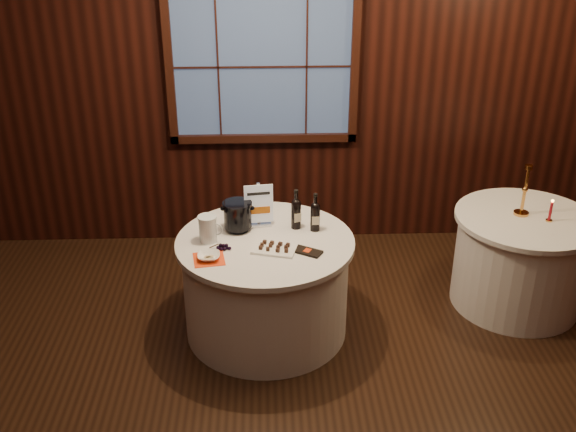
{
  "coord_description": "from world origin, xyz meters",
  "views": [
    {
      "loc": [
        0.01,
        -3.22,
        3.05
      ],
      "look_at": [
        0.16,
        0.9,
        1.01
      ],
      "focal_mm": 42.0,
      "sensor_mm": 36.0,
      "label": 1
    }
  ],
  "objects_px": {
    "brass_candlestick": "(524,197)",
    "red_candle": "(550,213)",
    "side_table": "(520,260)",
    "glass_pitcher": "(208,228)",
    "cracker_bowl": "(209,256)",
    "ice_bucket": "(238,216)",
    "chocolate_plate": "(275,248)",
    "main_table": "(266,285)",
    "chocolate_box": "(307,252)",
    "grape_bunch": "(223,247)",
    "sign_stand": "(259,211)",
    "port_bottle_left": "(296,212)",
    "port_bottle_right": "(315,215)"
  },
  "relations": [
    {
      "from": "chocolate_plate",
      "to": "brass_candlestick",
      "type": "relative_size",
      "value": 0.82
    },
    {
      "from": "port_bottle_right",
      "to": "chocolate_plate",
      "type": "distance_m",
      "value": 0.43
    },
    {
      "from": "port_bottle_left",
      "to": "glass_pitcher",
      "type": "relative_size",
      "value": 1.57
    },
    {
      "from": "grape_bunch",
      "to": "cracker_bowl",
      "type": "distance_m",
      "value": 0.17
    },
    {
      "from": "chocolate_box",
      "to": "red_candle",
      "type": "distance_m",
      "value": 1.89
    },
    {
      "from": "ice_bucket",
      "to": "port_bottle_left",
      "type": "bearing_deg",
      "value": 2.4
    },
    {
      "from": "cracker_bowl",
      "to": "ice_bucket",
      "type": "bearing_deg",
      "value": 66.48
    },
    {
      "from": "glass_pitcher",
      "to": "red_candle",
      "type": "height_order",
      "value": "glass_pitcher"
    },
    {
      "from": "side_table",
      "to": "port_bottle_left",
      "type": "xyz_separation_m",
      "value": [
        -1.77,
        -0.12,
        0.51
      ]
    },
    {
      "from": "ice_bucket",
      "to": "brass_candlestick",
      "type": "distance_m",
      "value": 2.17
    },
    {
      "from": "brass_candlestick",
      "to": "red_candle",
      "type": "distance_m",
      "value": 0.22
    },
    {
      "from": "cracker_bowl",
      "to": "red_candle",
      "type": "height_order",
      "value": "red_candle"
    },
    {
      "from": "cracker_bowl",
      "to": "grape_bunch",
      "type": "bearing_deg",
      "value": 56.75
    },
    {
      "from": "chocolate_plate",
      "to": "glass_pitcher",
      "type": "relative_size",
      "value": 1.73
    },
    {
      "from": "side_table",
      "to": "cracker_bowl",
      "type": "height_order",
      "value": "cracker_bowl"
    },
    {
      "from": "side_table",
      "to": "chocolate_plate",
      "type": "height_order",
      "value": "chocolate_plate"
    },
    {
      "from": "sign_stand",
      "to": "ice_bucket",
      "type": "xyz_separation_m",
      "value": [
        -0.15,
        -0.06,
        -0.0
      ]
    },
    {
      "from": "port_bottle_right",
      "to": "ice_bucket",
      "type": "height_order",
      "value": "port_bottle_right"
    },
    {
      "from": "chocolate_plate",
      "to": "glass_pitcher",
      "type": "bearing_deg",
      "value": 162.0
    },
    {
      "from": "main_table",
      "to": "side_table",
      "type": "xyz_separation_m",
      "value": [
        2.0,
        0.3,
        0.0
      ]
    },
    {
      "from": "sign_stand",
      "to": "glass_pitcher",
      "type": "distance_m",
      "value": 0.42
    },
    {
      "from": "glass_pitcher",
      "to": "cracker_bowl",
      "type": "xyz_separation_m",
      "value": [
        0.02,
        -0.26,
        -0.08
      ]
    },
    {
      "from": "port_bottle_left",
      "to": "red_candle",
      "type": "relative_size",
      "value": 1.7
    },
    {
      "from": "side_table",
      "to": "cracker_bowl",
      "type": "relative_size",
      "value": 7.12
    },
    {
      "from": "side_table",
      "to": "red_candle",
      "type": "height_order",
      "value": "red_candle"
    },
    {
      "from": "side_table",
      "to": "port_bottle_left",
      "type": "distance_m",
      "value": 1.85
    },
    {
      "from": "chocolate_plate",
      "to": "brass_candlestick",
      "type": "xyz_separation_m",
      "value": [
        1.9,
        0.49,
        0.13
      ]
    },
    {
      "from": "main_table",
      "to": "chocolate_plate",
      "type": "distance_m",
      "value": 0.43
    },
    {
      "from": "red_candle",
      "to": "ice_bucket",
      "type": "bearing_deg",
      "value": -178.63
    },
    {
      "from": "side_table",
      "to": "glass_pitcher",
      "type": "bearing_deg",
      "value": -172.92
    },
    {
      "from": "port_bottle_right",
      "to": "port_bottle_left",
      "type": "bearing_deg",
      "value": 160.39
    },
    {
      "from": "side_table",
      "to": "cracker_bowl",
      "type": "xyz_separation_m",
      "value": [
        -2.38,
        -0.56,
        0.4
      ]
    },
    {
      "from": "main_table",
      "to": "ice_bucket",
      "type": "distance_m",
      "value": 0.56
    },
    {
      "from": "ice_bucket",
      "to": "glass_pitcher",
      "type": "xyz_separation_m",
      "value": [
        -0.2,
        -0.16,
        -0.02
      ]
    },
    {
      "from": "main_table",
      "to": "port_bottle_left",
      "type": "relative_size",
      "value": 4.21
    },
    {
      "from": "port_bottle_left",
      "to": "cracker_bowl",
      "type": "xyz_separation_m",
      "value": [
        -0.61,
        -0.44,
        -0.11
      ]
    },
    {
      "from": "chocolate_box",
      "to": "grape_bunch",
      "type": "distance_m",
      "value": 0.58
    },
    {
      "from": "chocolate_box",
      "to": "ice_bucket",
      "type": "bearing_deg",
      "value": 173.94
    },
    {
      "from": "side_table",
      "to": "glass_pitcher",
      "type": "height_order",
      "value": "glass_pitcher"
    },
    {
      "from": "side_table",
      "to": "grape_bunch",
      "type": "bearing_deg",
      "value": -169.58
    },
    {
      "from": "side_table",
      "to": "chocolate_box",
      "type": "relative_size",
      "value": 5.46
    },
    {
      "from": "port_bottle_right",
      "to": "glass_pitcher",
      "type": "relative_size",
      "value": 1.5
    },
    {
      "from": "chocolate_box",
      "to": "grape_bunch",
      "type": "xyz_separation_m",
      "value": [
        -0.58,
        0.07,
        0.01
      ]
    },
    {
      "from": "port_bottle_left",
      "to": "ice_bucket",
      "type": "relative_size",
      "value": 1.38
    },
    {
      "from": "sign_stand",
      "to": "main_table",
      "type": "bearing_deg",
      "value": -86.43
    },
    {
      "from": "sign_stand",
      "to": "ice_bucket",
      "type": "distance_m",
      "value": 0.17
    },
    {
      "from": "chocolate_box",
      "to": "glass_pitcher",
      "type": "height_order",
      "value": "glass_pitcher"
    },
    {
      "from": "sign_stand",
      "to": "ice_bucket",
      "type": "relative_size",
      "value": 1.55
    },
    {
      "from": "port_bottle_right",
      "to": "chocolate_plate",
      "type": "bearing_deg",
      "value": -138.26
    },
    {
      "from": "sign_stand",
      "to": "cracker_bowl",
      "type": "relative_size",
      "value": 2.25
    }
  ]
}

